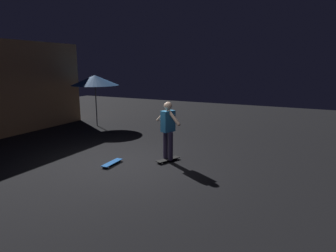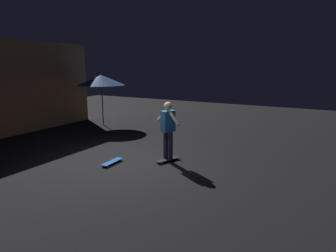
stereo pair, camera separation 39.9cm
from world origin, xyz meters
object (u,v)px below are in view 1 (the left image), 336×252
patio_umbrella (95,80)px  skater (168,126)px  skateboard_spare (112,163)px  skateboard_ridden (168,159)px

patio_umbrella → skater: bearing=-120.6°
skateboard_spare → patio_umbrella: bearing=44.0°
skater → skateboard_ridden: bearing=-45.0°
patio_umbrella → skateboard_spare: bearing=-136.0°
patio_umbrella → skateboard_ridden: bearing=-120.6°
skateboard_ridden → skateboard_spare: 1.60m
patio_umbrella → skateboard_spare: patio_umbrella is taller
skateboard_spare → skateboard_ridden: bearing=-53.0°
patio_umbrella → skateboard_spare: 5.94m
skateboard_ridden → skater: skater is taller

